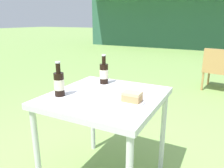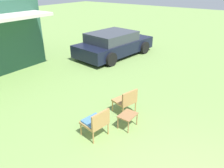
# 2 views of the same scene
# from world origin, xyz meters

# --- Properties ---
(cabin_building) EXTENTS (8.97, 5.30, 2.80)m
(cabin_building) POSITION_xyz_m (-0.98, 10.47, 1.41)
(cabin_building) COLOR #2D5B47
(cabin_building) RESTS_ON ground_plane
(wicker_chair_cushioned) EXTENTS (0.61, 0.59, 0.75)m
(wicker_chair_cushioned) POSITION_xyz_m (0.67, 2.95, 0.42)
(wicker_chair_cushioned) COLOR #B2844C
(wicker_chair_cushioned) RESTS_ON ground_plane
(patio_table) EXTENTS (0.75, 0.77, 0.72)m
(patio_table) POSITION_xyz_m (0.00, 0.00, 0.64)
(patio_table) COLOR silver
(patio_table) RESTS_ON ground_plane
(cake_on_plate) EXTENTS (0.21, 0.21, 0.07)m
(cake_on_plate) POSITION_xyz_m (0.21, -0.06, 0.74)
(cake_on_plate) COLOR white
(cake_on_plate) RESTS_ON patio_table
(cola_bottle_near) EXTENTS (0.07, 0.07, 0.24)m
(cola_bottle_near) POSITION_xyz_m (-0.14, 0.24, 0.81)
(cola_bottle_near) COLOR black
(cola_bottle_near) RESTS_ON patio_table
(cola_bottle_far) EXTENTS (0.07, 0.07, 0.24)m
(cola_bottle_far) POSITION_xyz_m (-0.26, -0.16, 0.81)
(cola_bottle_far) COLOR black
(cola_bottle_far) RESTS_ON patio_table
(fork) EXTENTS (0.19, 0.05, 0.01)m
(fork) POSITION_xyz_m (0.13, -0.07, 0.72)
(fork) COLOR silver
(fork) RESTS_ON patio_table
(loose_bottle_cap) EXTENTS (0.03, 0.03, 0.01)m
(loose_bottle_cap) POSITION_xyz_m (-0.02, 0.10, 0.73)
(loose_bottle_cap) COLOR silver
(loose_bottle_cap) RESTS_ON patio_table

